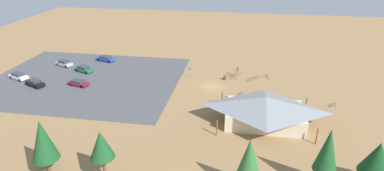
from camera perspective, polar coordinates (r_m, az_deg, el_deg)
name	(u,v)px	position (r m, az deg, el deg)	size (l,w,h in m)	color
ground	(211,87)	(67.01, 3.40, -0.22)	(160.00, 160.00, 0.00)	#937047
parking_lot_asphalt	(86,79)	(74.38, -18.22, 1.09)	(40.55, 33.27, 0.05)	#4C4C51
bike_pavilion	(265,109)	(53.82, 12.77, -4.02)	(15.06, 10.57, 4.69)	beige
trash_bin	(225,78)	(70.55, 5.79, 1.36)	(0.60, 0.60, 0.90)	brown
lot_sign	(190,71)	(71.54, -0.42, 2.64)	(0.56, 0.08, 2.20)	#99999E
pine_west	(249,158)	(38.07, 10.08, -12.45)	(2.85, 2.85, 7.44)	brown
pine_mideast	(43,140)	(44.55, -24.83, -8.78)	(3.35, 3.35, 7.59)	brown
pine_far_west	(328,150)	(40.91, 22.83, -10.50)	(2.76, 2.76, 8.20)	brown
pine_east	(101,145)	(41.46, -15.72, -10.07)	(3.06, 3.06, 6.60)	brown
pine_center	(377,158)	(44.12, 29.91, -11.04)	(3.75, 3.75, 6.39)	brown
bicycle_silver_back_row	(237,74)	(73.26, 8.03, 2.02)	(1.49, 0.72, 0.81)	black
bicycle_purple_yard_front	(250,79)	(70.87, 10.24, 1.11)	(1.47, 1.02, 0.75)	black
bicycle_yellow_lone_east	(259,77)	(72.41, 11.69, 1.52)	(1.75, 0.61, 0.84)	black
bicycle_blue_trailside	(238,69)	(75.87, 8.05, 2.83)	(0.48, 1.77, 0.82)	black
bicycle_green_near_sign	(333,105)	(63.98, 23.56, -3.17)	(1.48, 0.90, 0.77)	black
bicycle_orange_yard_center	(256,94)	(64.10, 11.26, -1.44)	(1.68, 0.48, 0.85)	black
bicycle_teal_lone_west	(240,94)	(63.45, 8.47, -1.54)	(0.88, 1.51, 0.73)	black
bicycle_black_near_porch	(230,74)	(72.67, 6.66, 1.95)	(1.62, 0.83, 0.89)	black
bicycle_red_yard_left	(233,77)	(71.20, 7.21, 1.46)	(1.62, 0.76, 0.92)	black
bicycle_white_front_row	(225,99)	(61.13, 5.91, -2.37)	(0.63, 1.72, 0.85)	black
bicycle_silver_yard_right	(267,76)	(73.25, 13.08, 1.63)	(0.63, 1.62, 0.82)	black
car_green_mid_lot	(84,69)	(78.55, -18.53, 2.80)	(4.80, 3.35, 1.40)	#1E6B3D
car_black_second_row	(35,83)	(74.35, -25.97, 0.43)	(4.80, 3.51, 1.47)	black
car_blue_front_row	(106,58)	(84.42, -15.01, 4.63)	(5.06, 3.11, 1.28)	#1E42B2
car_silver_end_stall	(64,63)	(84.10, -21.63, 3.69)	(4.71, 3.25, 1.36)	#BCBCC1
car_maroon_inner_stall	(78,83)	(71.16, -19.40, 0.47)	(4.67, 2.81, 1.24)	maroon
car_white_near_entry	(18,76)	(80.02, -28.29, 1.51)	(4.94, 3.39, 1.37)	white
visitor_crossing_yard	(277,96)	(62.57, 14.75, -1.87)	(0.39, 0.36, 1.80)	#2D3347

